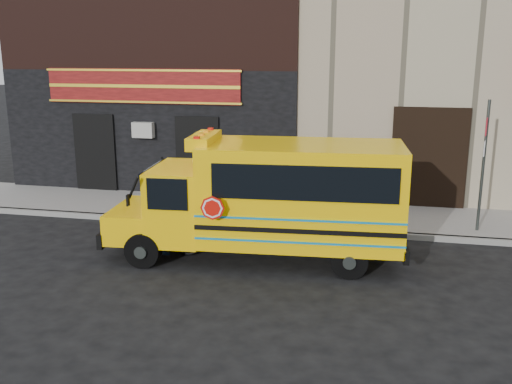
{
  "coord_description": "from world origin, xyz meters",
  "views": [
    {
      "loc": [
        2.42,
        -12.01,
        4.79
      ],
      "look_at": [
        -0.52,
        1.85,
        1.24
      ],
      "focal_mm": 40.0,
      "sensor_mm": 36.0,
      "label": 1
    }
  ],
  "objects_px": {
    "sign_pole": "(483,163)",
    "cyclist": "(166,223)",
    "school_bus": "(272,196)",
    "bicycle": "(168,237)"
  },
  "relations": [
    {
      "from": "school_bus",
      "to": "cyclist",
      "type": "bearing_deg",
      "value": -174.11
    },
    {
      "from": "school_bus",
      "to": "cyclist",
      "type": "height_order",
      "value": "school_bus"
    },
    {
      "from": "cyclist",
      "to": "school_bus",
      "type": "bearing_deg",
      "value": -93.83
    },
    {
      "from": "bicycle",
      "to": "cyclist",
      "type": "distance_m",
      "value": 0.32
    },
    {
      "from": "school_bus",
      "to": "bicycle",
      "type": "relative_size",
      "value": 4.45
    },
    {
      "from": "bicycle",
      "to": "sign_pole",
      "type": "bearing_deg",
      "value": -76.63
    },
    {
      "from": "bicycle",
      "to": "cyclist",
      "type": "relative_size",
      "value": 1.0
    },
    {
      "from": "sign_pole",
      "to": "cyclist",
      "type": "bearing_deg",
      "value": -157.89
    },
    {
      "from": "bicycle",
      "to": "cyclist",
      "type": "bearing_deg",
      "value": 29.92
    },
    {
      "from": "sign_pole",
      "to": "school_bus",
      "type": "bearing_deg",
      "value": -150.79
    }
  ]
}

